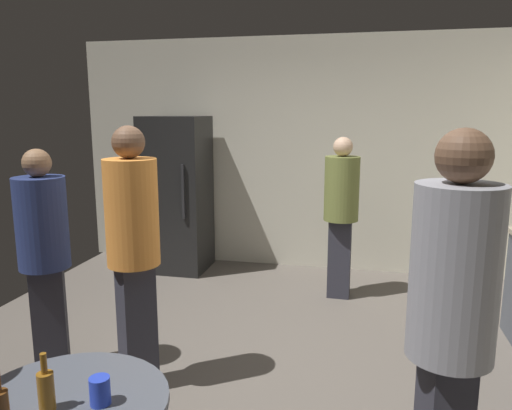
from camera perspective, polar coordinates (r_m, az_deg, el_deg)
name	(u,v)px	position (r m, az deg, el deg)	size (l,w,h in m)	color
ground_plane	(246,381)	(3.72, -1.22, -19.86)	(5.20, 5.20, 0.10)	#5B544C
wall_back	(298,155)	(5.81, 4.94, 5.85)	(5.32, 0.06, 2.70)	beige
refrigerator	(177,194)	(5.80, -9.20, 1.26)	(0.70, 0.68, 1.80)	black
beer_bottle_amber	(46,389)	(2.12, -23.27, -19.13)	(0.06, 0.06, 0.23)	#8C5919
beer_bottle_brown	(0,409)	(2.07, -27.66, -20.31)	(0.06, 0.06, 0.23)	#593314
plastic_cup_blue	(100,391)	(2.10, -17.72, -19.92)	(0.08, 0.08, 0.11)	blue
person_in_orange_shirt	(133,239)	(3.26, -14.13, -3.90)	(0.48, 0.48, 1.77)	#2D2D38
person_in_gray_shirt	(451,316)	(2.13, 21.78, -11.90)	(0.40, 0.40, 1.79)	#2D2D38
person_in_navy_shirt	(44,247)	(3.66, -23.48, -4.50)	(0.46, 0.46, 1.61)	#2D2D38
person_in_olive_shirt	(341,206)	(4.88, 9.89, -0.07)	(0.35, 0.35, 1.61)	#2D2D38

